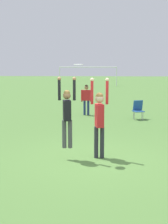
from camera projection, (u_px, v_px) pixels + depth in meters
The scene contains 7 objects.
ground_plane at pixel (89, 159), 8.87m from camera, with size 120.00×120.00×0.00m, color #56843D.
person_jumping at pixel (67, 111), 8.62m from camera, with size 0.52×0.40×1.99m.
person_defending at pixel (99, 116), 8.79m from camera, with size 0.53×0.41×2.29m.
frisbee at pixel (79, 65), 8.41m from camera, with size 0.27×0.27×0.03m.
camping_chair_0 at pixel (138, 109), 15.15m from camera, with size 0.61×0.66×0.92m.
person_spectator_near at pixel (86, 97), 16.32m from camera, with size 0.59×0.22×1.61m.
soccer_goal at pixel (88, 71), 38.10m from camera, with size 7.10×0.10×2.35m.
Camera 1 is at (0.41, -8.55, 2.68)m, focal length 50.00 mm.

